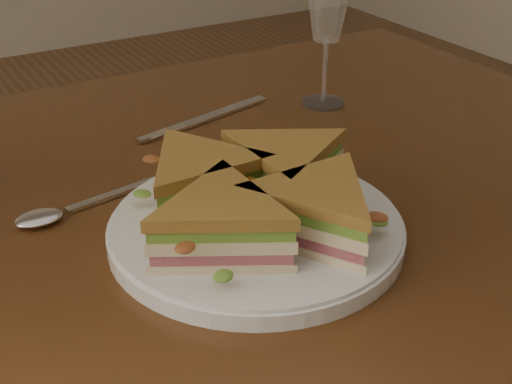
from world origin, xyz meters
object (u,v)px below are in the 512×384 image
plate (256,230)px  sandwich_wedges (256,197)px  wine_glass (328,8)px  spoon (60,212)px  table (185,272)px  knife (201,120)px

plate → sandwich_wedges: (-0.00, 0.00, 0.04)m
wine_glass → spoon: bearing=-164.1°
table → wine_glass: size_ratio=6.42×
table → plate: (0.03, -0.11, 0.11)m
plate → wine_glass: (0.26, 0.25, 0.13)m
knife → wine_glass: (0.18, -0.03, 0.13)m
sandwich_wedges → wine_glass: (0.26, 0.25, 0.09)m
table → knife: bearing=57.3°
table → spoon: 0.16m
table → plate: plate is taller
table → spoon: bearing=168.7°
spoon → plate: bearing=-51.5°
spoon → knife: bearing=22.7°
plate → sandwich_wedges: sandwich_wedges is taller
table → sandwich_wedges: (0.03, -0.11, 0.14)m
sandwich_wedges → table: bearing=103.8°
knife → spoon: bearing=-161.6°
sandwich_wedges → knife: (0.08, 0.28, -0.04)m
sandwich_wedges → wine_glass: size_ratio=1.64×
table → knife: 0.23m
knife → wine_glass: wine_glass is taller
sandwich_wedges → spoon: 0.21m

